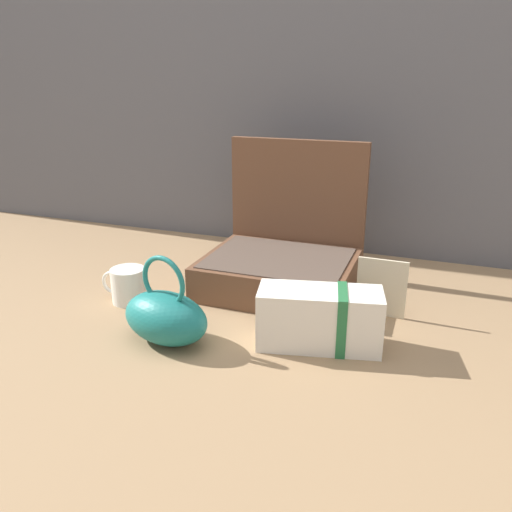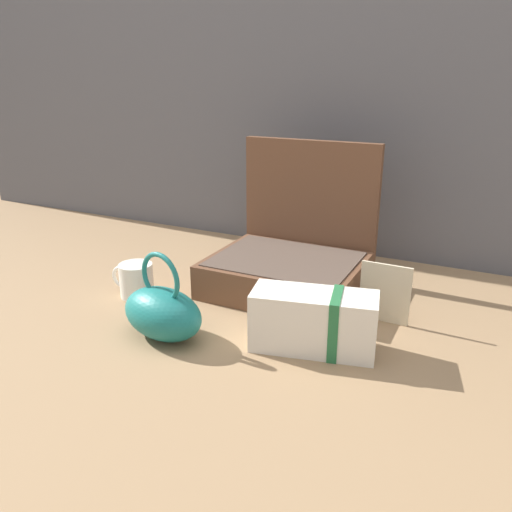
% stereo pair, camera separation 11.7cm
% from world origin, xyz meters
% --- Properties ---
extents(ground_plane, '(6.00, 6.00, 0.00)m').
position_xyz_m(ground_plane, '(0.00, 0.00, 0.00)').
color(ground_plane, '#8C6D4C').
extents(back_wall, '(3.20, 0.06, 1.40)m').
position_xyz_m(back_wall, '(0.00, 0.58, 0.70)').
color(back_wall, '#56565B').
rests_on(back_wall, ground_plane).
extents(open_suitcase, '(0.39, 0.34, 0.38)m').
position_xyz_m(open_suitcase, '(-0.01, 0.20, 0.08)').
color(open_suitcase, brown).
rests_on(open_suitcase, ground_plane).
extents(teal_pouch_handbag, '(0.23, 0.17, 0.20)m').
position_xyz_m(teal_pouch_handbag, '(-0.15, -0.19, 0.06)').
color(teal_pouch_handbag, '#196B66').
rests_on(teal_pouch_handbag, ground_plane).
extents(cream_toiletry_bag, '(0.28, 0.16, 0.13)m').
position_xyz_m(cream_toiletry_bag, '(0.17, -0.09, 0.06)').
color(cream_toiletry_bag, silver).
rests_on(cream_toiletry_bag, ground_plane).
extents(coffee_mug, '(0.12, 0.09, 0.09)m').
position_xyz_m(coffee_mug, '(-0.35, -0.04, 0.04)').
color(coffee_mug, silver).
rests_on(coffee_mug, ground_plane).
extents(info_card_left, '(0.12, 0.01, 0.14)m').
position_xyz_m(info_card_left, '(0.27, 0.11, 0.07)').
color(info_card_left, beige).
rests_on(info_card_left, ground_plane).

